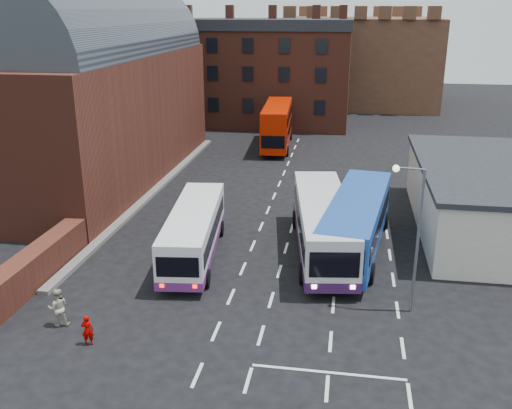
% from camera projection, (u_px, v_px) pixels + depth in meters
% --- Properties ---
extents(ground, '(180.00, 180.00, 0.00)m').
position_uv_depth(ground, '(220.00, 322.00, 25.76)').
color(ground, black).
extents(railway_station, '(12.00, 28.00, 16.00)m').
position_uv_depth(railway_station, '(86.00, 85.00, 45.21)').
color(railway_station, '#602B1E').
rests_on(railway_station, ground).
extents(forecourt_wall, '(1.20, 10.00, 1.80)m').
position_uv_depth(forecourt_wall, '(32.00, 269.00, 28.89)').
color(forecourt_wall, '#602B1E').
rests_on(forecourt_wall, ground).
extents(cream_building, '(10.40, 16.40, 4.25)m').
position_uv_depth(cream_building, '(502.00, 197.00, 35.80)').
color(cream_building, beige).
rests_on(cream_building, ground).
extents(brick_terrace, '(22.00, 10.00, 11.00)m').
position_uv_depth(brick_terrace, '(255.00, 78.00, 67.75)').
color(brick_terrace, brown).
rests_on(brick_terrace, ground).
extents(castle_keep, '(22.00, 22.00, 12.00)m').
position_uv_depth(castle_keep, '(357.00, 60.00, 84.39)').
color(castle_keep, brown).
rests_on(castle_keep, ground).
extents(bus_white_outbound, '(3.54, 10.53, 2.82)m').
position_uv_depth(bus_white_outbound, '(194.00, 229.00, 31.96)').
color(bus_white_outbound, white).
rests_on(bus_white_outbound, ground).
extents(bus_white_inbound, '(4.36, 12.11, 3.23)m').
position_uv_depth(bus_white_inbound, '(323.00, 222.00, 32.31)').
color(bus_white_inbound, silver).
rests_on(bus_white_inbound, ground).
extents(bus_blue, '(4.34, 12.17, 3.25)m').
position_uv_depth(bus_blue, '(356.00, 220.00, 32.61)').
color(bus_blue, '#18459F').
rests_on(bus_blue, ground).
extents(bus_red_double, '(3.22, 10.92, 4.32)m').
position_uv_depth(bus_red_double, '(277.00, 125.00, 57.01)').
color(bus_red_double, '#BF1900').
rests_on(bus_red_double, ground).
extents(street_lamp, '(1.42, 0.37, 6.99)m').
position_uv_depth(street_lamp, '(413.00, 227.00, 25.34)').
color(street_lamp, slate).
rests_on(street_lamp, ground).
extents(pedestrian_red, '(0.56, 0.43, 1.38)m').
position_uv_depth(pedestrian_red, '(87.00, 330.00, 23.83)').
color(pedestrian_red, '#A40200').
rests_on(pedestrian_red, ground).
extents(pedestrian_beige, '(1.07, 0.97, 1.78)m').
position_uv_depth(pedestrian_beige, '(58.00, 307.00, 25.21)').
color(pedestrian_beige, '#B4AB93').
rests_on(pedestrian_beige, ground).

